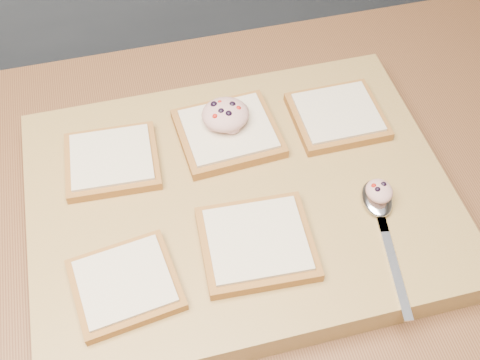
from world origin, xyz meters
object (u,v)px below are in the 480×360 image
(cutting_board, at_px, (240,201))
(bread_far_center, at_px, (228,132))
(tuna_salad_dollop, at_px, (225,114))
(spoon, at_px, (379,208))

(cutting_board, height_order, bread_far_center, bread_far_center)
(tuna_salad_dollop, bearing_deg, bread_far_center, -86.04)
(tuna_salad_dollop, xyz_separation_m, spoon, (0.15, -0.17, -0.03))
(bread_far_center, bearing_deg, spoon, -47.16)
(cutting_board, height_order, tuna_salad_dollop, tuna_salad_dollop)
(bread_far_center, xyz_separation_m, spoon, (0.15, -0.16, -0.00))
(bread_far_center, distance_m, spoon, 0.22)
(bread_far_center, height_order, spoon, bread_far_center)
(spoon, bearing_deg, tuna_salad_dollop, 131.14)
(bread_far_center, xyz_separation_m, tuna_salad_dollop, (-0.00, 0.01, 0.02))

